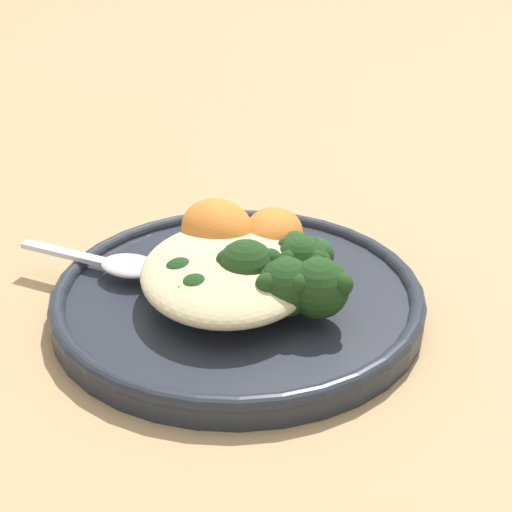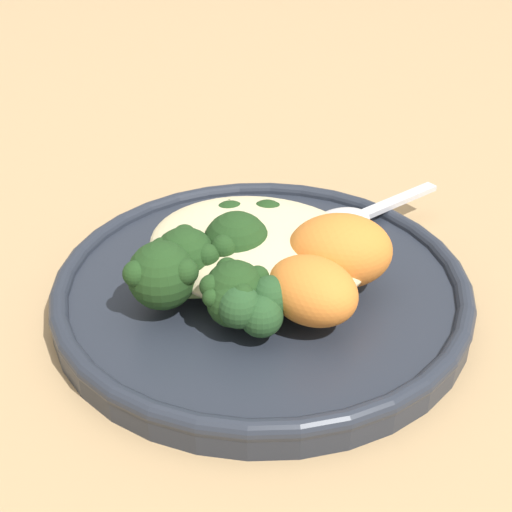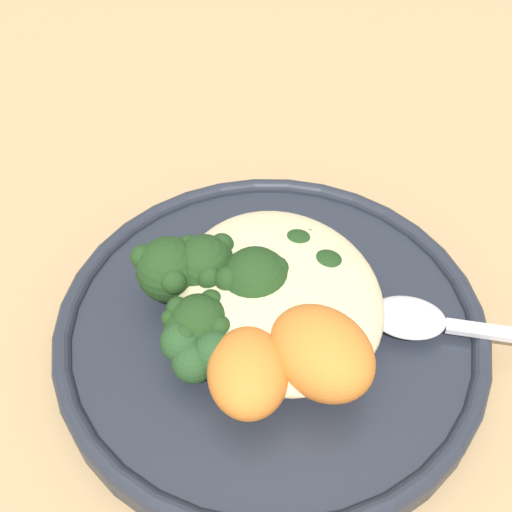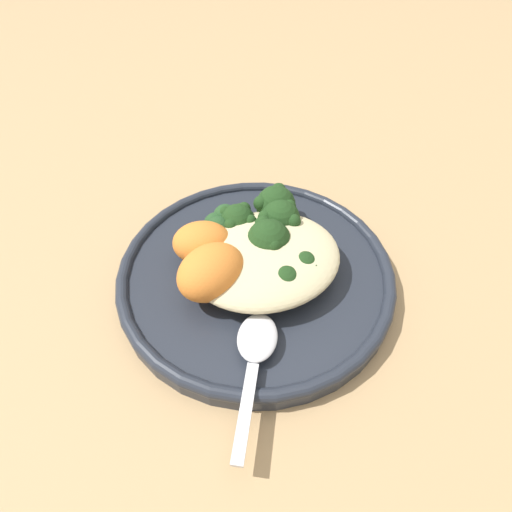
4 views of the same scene
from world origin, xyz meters
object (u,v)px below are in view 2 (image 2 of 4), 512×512
Objects in this scene: broccoli_stalk_6 at (249,296)px; sweet_potato_chunk_0 at (340,251)px; plate at (262,288)px; broccoli_stalk_1 at (250,234)px; quinoa_mound at (260,246)px; broccoli_stalk_5 at (248,288)px; broccoli_stalk_4 at (182,276)px; kale_tuft at (253,303)px; broccoli_stalk_3 at (210,262)px; broccoli_stalk_0 at (280,233)px; broccoli_stalk_2 at (239,247)px; sweet_potato_chunk_1 at (312,291)px; spoon at (352,218)px.

broccoli_stalk_6 is 1.32× the size of sweet_potato_chunk_0.
plate is 0.04m from broccoli_stalk_1.
quinoa_mound is 1.57× the size of broccoli_stalk_5.
quinoa_mound is at bearing -153.86° from broccoli_stalk_4.
kale_tuft is at bearing 109.49° from plate.
plate is at bearing 17.56° from sweet_potato_chunk_0.
kale_tuft is at bearing 133.96° from broccoli_stalk_1.
plate is 0.04m from broccoli_stalk_3.
broccoli_stalk_0 is 0.07m from broccoli_stalk_6.
plate is 2.26× the size of broccoli_stalk_3.
broccoli_stalk_1 is 1.62× the size of sweet_potato_chunk_0.
broccoli_stalk_2 is 0.06m from sweet_potato_chunk_0.
broccoli_stalk_6 is (-0.01, 0.07, 0.00)m from broccoli_stalk_0.
quinoa_mound is 0.05m from sweet_potato_chunk_0.
broccoli_stalk_0 is at bearing -149.39° from broccoli_stalk_4.
broccoli_stalk_2 is 1.03× the size of broccoli_stalk_6.
sweet_potato_chunk_1 is at bearing 137.92° from broccoli_stalk_6.
broccoli_stalk_4 is at bearing 65.76° from quinoa_mound.
broccoli_stalk_2 is (0.01, 0.01, 0.00)m from quinoa_mound.
broccoli_stalk_2 is at bearing -178.30° from spoon.
broccoli_stalk_5 reaches higher than kale_tuft.
quinoa_mound reaches higher than spoon.
broccoli_stalk_1 and broccoli_stalk_6 have the same top height.
broccoli_stalk_5 reaches higher than quinoa_mound.
broccoli_stalk_0 is 0.07m from broccoli_stalk_5.
broccoli_stalk_2 is 1.99× the size of kale_tuft.
sweet_potato_chunk_1 is at bearing 135.48° from broccoli_stalk_5.
quinoa_mound is 0.04m from broccoli_stalk_3.
kale_tuft is at bearing 121.25° from broccoli_stalk_3.
sweet_potato_chunk_0 is at bearing -140.64° from spoon.
spoon is (-0.02, -0.13, -0.01)m from broccoli_stalk_6.
sweet_potato_chunk_0 is (-0.08, -0.06, 0.00)m from broccoli_stalk_4.
broccoli_stalk_2 is 0.75× the size of broccoli_stalk_3.
sweet_potato_chunk_1 is 1.27× the size of kale_tuft.
broccoli_stalk_5 is 1.07× the size of broccoli_stalk_6.
sweet_potato_chunk_1 reaches higher than plate.
broccoli_stalk_1 reaches higher than plate.
sweet_potato_chunk_1 is (-0.06, 0.05, 0.01)m from broccoli_stalk_1.
broccoli_stalk_0 is at bearing -20.04° from sweet_potato_chunk_0.
broccoli_stalk_0 and broccoli_stalk_6 have the same top height.
broccoli_stalk_1 is 0.97× the size of broccoli_stalk_4.
broccoli_stalk_5 is at bearing 129.94° from broccoli_stalk_3.
broccoli_stalk_5 is (-0.01, 0.04, 0.03)m from plate.
sweet_potato_chunk_1 is 0.48× the size of spoon.
broccoli_stalk_4 is 1.92× the size of sweet_potato_chunk_1.
broccoli_stalk_4 is (0.01, 0.07, 0.01)m from broccoli_stalk_1.
broccoli_stalk_6 is (-0.02, 0.05, -0.00)m from quinoa_mound.
broccoli_stalk_0 is 0.05m from sweet_potato_chunk_0.
broccoli_stalk_4 is at bearing 56.73° from plate.
broccoli_stalk_2 is (-0.01, 0.03, 0.01)m from broccoli_stalk_1.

